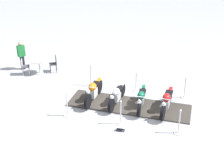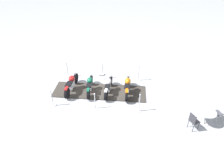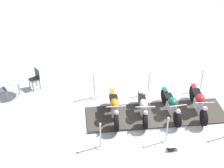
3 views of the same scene
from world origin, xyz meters
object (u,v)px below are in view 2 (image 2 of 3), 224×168
Objects in this scene: stanchion_right_rear at (68,72)px; cafe_table at (206,115)px; motorcycle_copper at (127,86)px; stanchion_left_rear at (52,101)px; stanchion_right_mid at (103,73)px; stanchion_left_front at (139,105)px; motorcycle_chrome at (109,85)px; stanchion_right_front at (138,76)px; cafe_chair_across_table at (219,112)px; stanchion_left_mid at (95,103)px; cafe_chair_near_table at (194,121)px; motorcycle_forest at (90,84)px; info_placard at (102,74)px; motorcycle_maroon at (72,83)px.

stanchion_right_rear is 8.84m from cafe_table.
stanchion_left_rear reaches higher than motorcycle_copper.
cafe_table is at bearing -11.55° from stanchion_right_mid.
stanchion_left_front reaches higher than stanchion_right_mid.
stanchion_right_front is at bearing -46.23° from motorcycle_chrome.
stanchion_right_rear is at bearing -47.01° from cafe_chair_across_table.
stanchion_left_front is 2.38m from stanchion_left_mid.
cafe_chair_across_table is at bearing -103.43° from motorcycle_chrome.
motorcycle_forest is at bearing 123.35° from cafe_chair_near_table.
info_placard is 7.54m from cafe_chair_across_table.
motorcycle_copper is at bearing -47.58° from cafe_chair_across_table.
stanchion_left_mid reaches higher than cafe_chair_near_table.
stanchion_left_rear is 0.97× the size of stanchion_right_rear.
motorcycle_maroon is (-1.04, -0.43, 0.03)m from motorcycle_forest.
stanchion_right_front is at bearing -66.02° from cafe_chair_across_table.
stanchion_right_front reaches higher than info_placard.
stanchion_left_rear is at bearing 112.23° from motorcycle_copper.
stanchion_right_mid is at bearing 24.97° from motorcycle_chrome.
stanchion_left_front is 5.66m from stanchion_right_rear.
cafe_chair_across_table is at bearing 19.27° from stanchion_left_mid.
stanchion_left_mid is (1.11, -1.25, -0.13)m from motorcycle_forest.
motorcycle_chrome is 2.19× the size of cafe_chair_near_table.
motorcycle_maroon is at bearing 127.36° from cafe_chair_near_table.
info_placard is at bearing 113.76° from stanchion_left_mid.
motorcycle_maroon is 2.54× the size of cafe_table.
stanchion_right_mid is at bearing -44.47° from motorcycle_maroon.
motorcycle_forest is at bearing 62.72° from stanchion_left_rear.
cafe_chair_across_table reaches higher than info_placard.
stanchion_right_rear reaches higher than cafe_chair_across_table.
stanchion_left_front is 1.04× the size of stanchion_right_rear.
motorcycle_maroon is 2.55m from info_placard.
motorcycle_chrome is 5.10m from cafe_chair_near_table.
motorcycle_chrome is 1.95× the size of stanchion_left_rear.
motorcycle_copper is 2.28m from stanchion_right_mid.
stanchion_right_rear is at bearing 176.95° from cafe_table.
stanchion_right_front reaches higher than cafe_chair_near_table.
stanchion_left_front is 2.94× the size of info_placard.
motorcycle_chrome is 1.82× the size of stanchion_left_front.
motorcycle_chrome is at bearing -118.69° from stanchion_right_front.
stanchion_right_mid is at bearing -158.29° from stanchion_right_front.
stanchion_right_front is at bearing 54.51° from stanchion_left_rear.
motorcycle_forest is 2.03m from info_placard.
stanchion_left_front is at bearing -54.46° from info_placard.
motorcycle_copper is 5.39× the size of info_placard.
cafe_chair_across_table is at bearing -2.47° from cafe_chair_near_table.
motorcycle_chrome is at bearing -47.49° from stanchion_right_mid.
motorcycle_chrome is 2.36m from stanchion_right_front.
stanchion_right_rear is at bearing 111.71° from stanchion_left_rear.
stanchion_right_front is 3.88m from stanchion_left_mid.
stanchion_right_front is at bearing -9.96° from info_placard.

